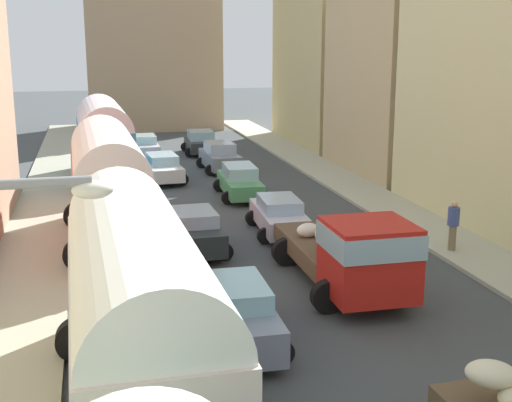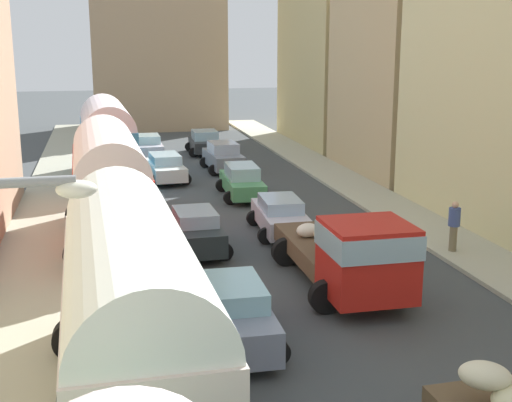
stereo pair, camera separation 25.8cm
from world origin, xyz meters
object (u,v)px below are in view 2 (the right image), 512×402
(car_3, at_px, (205,142))
(pedestrian_1, at_px, (454,225))
(parked_bus_1, at_px, (131,303))
(car_5, at_px, (196,231))
(car_1, at_px, (242,181))
(car_0, at_px, (280,215))
(car_6, at_px, (165,167))
(cargo_truck_1, at_px, (351,252))
(car_2, at_px, (223,157))
(car_7, at_px, (147,147))
(parked_bus_2, at_px, (109,180))
(car_4, at_px, (234,313))
(parked_bus_3, at_px, (107,137))

(car_3, distance_m, pedestrian_1, 23.35)
(parked_bus_1, distance_m, car_5, 10.63)
(car_1, bearing_deg, car_0, -88.54)
(car_0, bearing_deg, car_3, 89.93)
(car_1, height_order, car_5, car_1)
(parked_bus_1, distance_m, car_6, 22.85)
(cargo_truck_1, height_order, car_3, cargo_truck_1)
(car_2, relative_size, car_6, 0.96)
(car_7, relative_size, pedestrian_1, 2.00)
(pedestrian_1, bearing_deg, car_6, 119.57)
(car_0, distance_m, car_7, 17.86)
(car_0, distance_m, car_5, 3.79)
(cargo_truck_1, distance_m, car_0, 6.66)
(parked_bus_1, relative_size, pedestrian_1, 4.77)
(car_1, relative_size, car_7, 1.19)
(car_2, bearing_deg, parked_bus_2, -116.29)
(car_4, xyz_separation_m, car_7, (-0.21, 26.56, -0.02))
(cargo_truck_1, bearing_deg, car_0, 92.63)
(parked_bus_2, bearing_deg, car_4, -73.63)
(car_4, bearing_deg, cargo_truck_1, 32.67)
(cargo_truck_1, bearing_deg, car_1, 92.06)
(car_2, distance_m, pedestrian_1, 17.48)
(car_6, bearing_deg, parked_bus_2, -105.37)
(car_0, bearing_deg, car_6, 106.80)
(cargo_truck_1, distance_m, car_3, 25.60)
(cargo_truck_1, relative_size, car_0, 1.64)
(parked_bus_2, distance_m, cargo_truck_1, 9.40)
(cargo_truck_1, height_order, pedestrian_1, cargo_truck_1)
(cargo_truck_1, relative_size, car_7, 1.85)
(parked_bus_2, bearing_deg, cargo_truck_1, -45.51)
(parked_bus_3, height_order, car_1, parked_bus_3)
(car_2, relative_size, car_4, 0.98)
(pedestrian_1, bearing_deg, car_5, 165.29)
(cargo_truck_1, xyz_separation_m, car_1, (-0.47, 12.95, -0.53))
(parked_bus_2, relative_size, parked_bus_3, 1.02)
(car_5, distance_m, car_7, 19.07)
(car_4, distance_m, car_6, 19.93)
(cargo_truck_1, height_order, car_6, cargo_truck_1)
(parked_bus_1, bearing_deg, car_4, 47.41)
(car_3, bearing_deg, cargo_truck_1, -89.37)
(parked_bus_1, bearing_deg, car_5, 75.69)
(parked_bus_1, relative_size, car_7, 2.39)
(car_0, xyz_separation_m, car_6, (-3.27, 10.83, 0.01))
(car_4, height_order, car_7, car_4)
(parked_bus_2, xyz_separation_m, parked_bus_3, (0.11, 11.25, -0.02))
(car_0, relative_size, car_7, 1.13)
(cargo_truck_1, xyz_separation_m, car_6, (-3.57, 17.46, -0.57))
(parked_bus_2, relative_size, car_3, 2.18)
(car_7, bearing_deg, parked_bus_1, -94.43)
(car_2, distance_m, car_6, 4.01)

